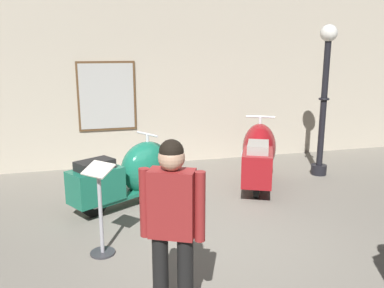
# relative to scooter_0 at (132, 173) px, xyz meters

# --- Properties ---
(ground_plane) EXTENTS (60.00, 60.00, 0.00)m
(ground_plane) POSITION_rel_scooter_0_xyz_m (0.82, -1.54, -0.47)
(ground_plane) COLOR slate
(showroom_back_wall) EXTENTS (18.00, 0.24, 3.80)m
(showroom_back_wall) POSITION_rel_scooter_0_xyz_m (0.82, 2.17, 1.43)
(showroom_back_wall) COLOR #BCB29E
(showroom_back_wall) RESTS_ON ground
(scooter_0) EXTENTS (1.70, 1.27, 1.03)m
(scooter_0) POSITION_rel_scooter_0_xyz_m (0.00, 0.00, 0.00)
(scooter_0) COLOR black
(scooter_0) RESTS_ON ground
(scooter_1) EXTENTS (1.26, 1.88, 1.12)m
(scooter_1) POSITION_rel_scooter_0_xyz_m (2.21, 0.42, 0.04)
(scooter_1) COLOR black
(scooter_1) RESTS_ON ground
(lamppost) EXTENTS (0.30, 0.30, 2.67)m
(lamppost) POSITION_rel_scooter_0_xyz_m (3.49, 0.56, 1.04)
(lamppost) COLOR black
(lamppost) RESTS_ON ground
(visitor_0) EXTENTS (0.49, 0.36, 1.59)m
(visitor_0) POSITION_rel_scooter_0_xyz_m (0.00, -2.81, 0.45)
(visitor_0) COLOR black
(visitor_0) RESTS_ON ground
(info_stanchion) EXTENTS (0.38, 0.39, 1.06)m
(info_stanchion) POSITION_rel_scooter_0_xyz_m (-0.52, -1.46, -0.03)
(info_stanchion) COLOR #333338
(info_stanchion) RESTS_ON ground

